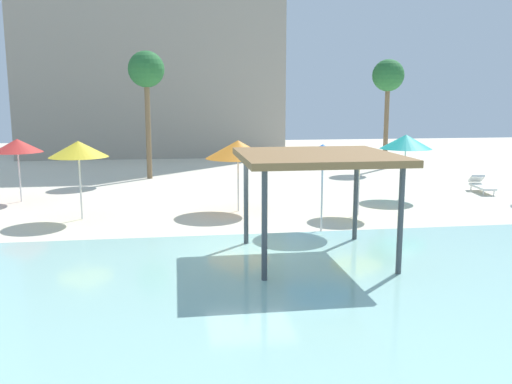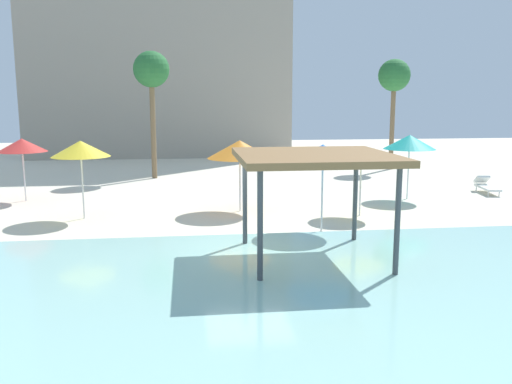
{
  "view_description": "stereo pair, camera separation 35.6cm",
  "coord_description": "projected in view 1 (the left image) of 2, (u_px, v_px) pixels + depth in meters",
  "views": [
    {
      "loc": [
        -2.06,
        -15.19,
        4.32
      ],
      "look_at": [
        0.49,
        2.0,
        1.3
      ],
      "focal_mm": 38.27,
      "sensor_mm": 36.0,
      "label": 1
    },
    {
      "loc": [
        -1.71,
        -15.24,
        4.32
      ],
      "look_at": [
        0.49,
        2.0,
        1.3
      ],
      "focal_mm": 38.27,
      "sensor_mm": 36.0,
      "label": 2
    }
  ],
  "objects": [
    {
      "name": "ground_plane",
      "position": [
        249.0,
        248.0,
        15.84
      ],
      "size": [
        80.0,
        80.0,
        0.0
      ],
      "primitive_type": "plane",
      "color": "beige"
    },
    {
      "name": "lagoon_water",
      "position": [
        285.0,
        319.0,
        10.72
      ],
      "size": [
        44.0,
        13.5,
        0.04
      ],
      "primitive_type": "cube",
      "color": "#99D1C6",
      "rests_on": "ground"
    },
    {
      "name": "shade_pavilion",
      "position": [
        317.0,
        160.0,
        14.38
      ],
      "size": [
        4.05,
        4.05,
        2.87
      ],
      "color": "#42474C",
      "rests_on": "ground"
    },
    {
      "name": "beach_umbrella_yellow_0",
      "position": [
        78.0,
        149.0,
        19.17
      ],
      "size": [
        2.07,
        2.07,
        2.82
      ],
      "color": "silver",
      "rests_on": "ground"
    },
    {
      "name": "beach_umbrella_yellow_2",
      "position": [
        360.0,
        155.0,
        19.9
      ],
      "size": [
        2.0,
        2.0,
        2.54
      ],
      "color": "silver",
      "rests_on": "ground"
    },
    {
      "name": "beach_umbrella_teal_3",
      "position": [
        406.0,
        142.0,
        23.28
      ],
      "size": [
        2.2,
        2.2,
        2.76
      ],
      "color": "silver",
      "rests_on": "ground"
    },
    {
      "name": "beach_umbrella_orange_4",
      "position": [
        238.0,
        149.0,
        20.62
      ],
      "size": [
        2.49,
        2.49,
        2.73
      ],
      "color": "silver",
      "rests_on": "ground"
    },
    {
      "name": "beach_umbrella_blue_5",
      "position": [
        323.0,
        154.0,
        17.47
      ],
      "size": [
        2.27,
        2.27,
        2.84
      ],
      "color": "silver",
      "rests_on": "ground"
    },
    {
      "name": "beach_umbrella_red_6",
      "position": [
        17.0,
        146.0,
        22.49
      ],
      "size": [
        2.02,
        2.02,
        2.64
      ],
      "color": "silver",
      "rests_on": "ground"
    },
    {
      "name": "lounge_chair_2",
      "position": [
        481.0,
        185.0,
        25.2
      ],
      "size": [
        0.89,
        1.97,
        0.74
      ],
      "rotation": [
        0.0,
        0.0,
        -1.73
      ],
      "color": "white",
      "rests_on": "ground"
    },
    {
      "name": "palm_tree_0",
      "position": [
        388.0,
        78.0,
        32.55
      ],
      "size": [
        1.9,
        1.9,
        6.58
      ],
      "color": "brown",
      "rests_on": "ground"
    },
    {
      "name": "palm_tree_2",
      "position": [
        146.0,
        73.0,
        28.54
      ],
      "size": [
        1.9,
        1.9,
        6.74
      ],
      "color": "brown",
      "rests_on": "ground"
    },
    {
      "name": "hotel_block_0",
      "position": [
        153.0,
        23.0,
        42.86
      ],
      "size": [
        19.01,
        11.85,
        20.15
      ],
      "primitive_type": "cube",
      "color": "#9E9384",
      "rests_on": "ground"
    }
  ]
}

